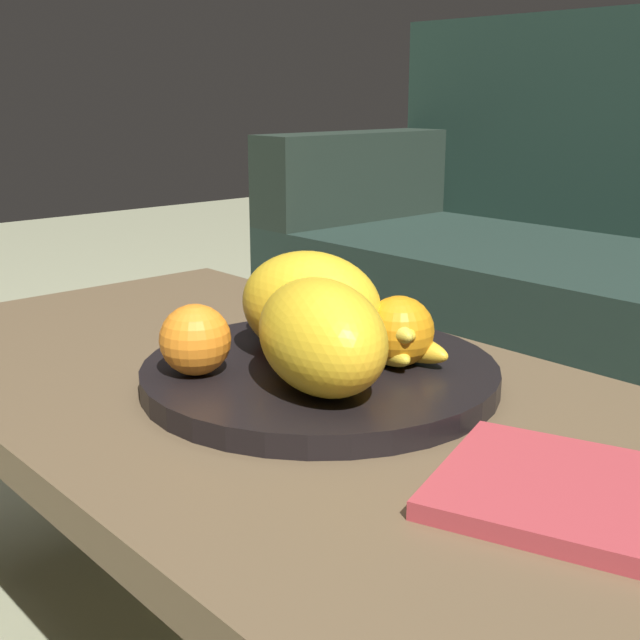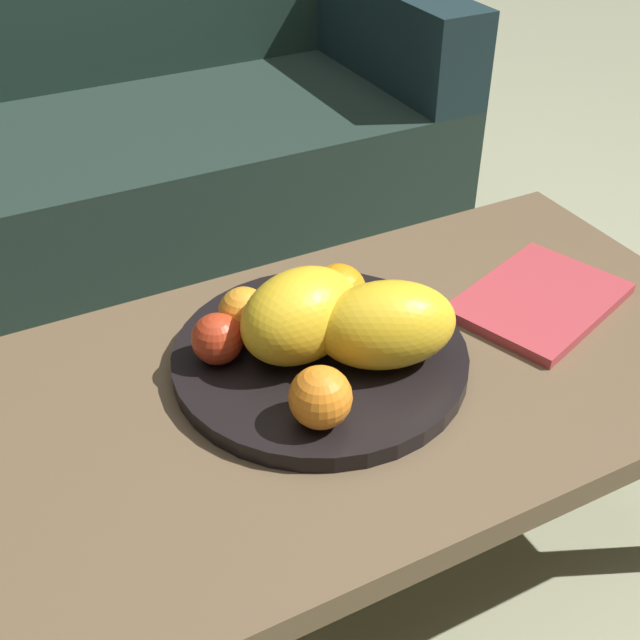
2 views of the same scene
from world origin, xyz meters
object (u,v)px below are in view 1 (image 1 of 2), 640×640
object	(u,v)px
coffee_table	(293,426)
orange_left	(195,340)
orange_right	(329,308)
melon_smaller_beside	(321,336)
orange_front	(399,331)
fruit_bowl	(320,374)
banana_bunch	(379,332)
melon_large_front	(310,305)
magazine	(599,498)
apple_front	(278,306)

from	to	relation	value
coffee_table	orange_left	xyz separation A→B (m)	(-0.05, -0.09, 0.11)
orange_right	melon_smaller_beside	bearing A→B (deg)	-44.78
orange_front	fruit_bowl	bearing A→B (deg)	-134.83
fruit_bowl	melon_smaller_beside	distance (m)	0.11
melon_smaller_beside	banana_bunch	xyz separation A→B (m)	(-0.04, 0.12, -0.03)
fruit_bowl	melon_large_front	bearing A→B (deg)	163.24
orange_front	banana_bunch	distance (m)	0.03
melon_smaller_beside	melon_large_front	bearing A→B (deg)	144.51
melon_smaller_beside	orange_right	xyz separation A→B (m)	(-0.14, 0.14, -0.02)
melon_large_front	orange_front	distance (m)	0.10
coffee_table	orange_right	distance (m)	0.17
magazine	melon_large_front	bearing A→B (deg)	155.40
banana_bunch	magazine	size ratio (longest dim) A/B	0.67
orange_front	banana_bunch	world-z (taller)	orange_front
coffee_table	apple_front	distance (m)	0.17
melon_large_front	banana_bunch	distance (m)	0.08
melon_smaller_beside	apple_front	bearing A→B (deg)	152.46
orange_front	apple_front	size ratio (longest dim) A/B	1.14
orange_left	melon_large_front	bearing A→B (deg)	73.52
banana_bunch	magazine	xyz separation A→B (m)	(0.33, -0.09, -0.05)
coffee_table	fruit_bowl	size ratio (longest dim) A/B	3.03
magazine	orange_left	bearing A→B (deg)	173.23
fruit_bowl	orange_left	xyz separation A→B (m)	(-0.06, -0.12, 0.05)
coffee_table	orange_front	size ratio (longest dim) A/B	15.45
apple_front	magazine	bearing A→B (deg)	-8.03
orange_left	banana_bunch	size ratio (longest dim) A/B	0.45
orange_left	orange_right	size ratio (longest dim) A/B	1.09
orange_front	magazine	world-z (taller)	orange_front
melon_smaller_beside	orange_front	xyz separation A→B (m)	(-0.00, 0.12, -0.02)
melon_large_front	orange_right	world-z (taller)	melon_large_front
coffee_table	fruit_bowl	distance (m)	0.06
orange_front	orange_left	distance (m)	0.22
fruit_bowl	magazine	size ratio (longest dim) A/B	1.58
melon_large_front	magazine	distance (m)	0.39
orange_front	melon_smaller_beside	bearing A→B (deg)	-88.05
melon_smaller_beside	banana_bunch	distance (m)	0.13
orange_right	magazine	distance (m)	0.44
orange_right	apple_front	xyz separation A→B (m)	(-0.05, -0.04, -0.00)
melon_smaller_beside	orange_right	distance (m)	0.20
coffee_table	orange_front	distance (m)	0.16
coffee_table	apple_front	bearing A→B (deg)	147.11
orange_left	banana_bunch	xyz separation A→B (m)	(0.09, 0.18, -0.01)
orange_front	banana_bunch	size ratio (longest dim) A/B	0.46
coffee_table	melon_smaller_beside	size ratio (longest dim) A/B	6.58
melon_large_front	orange_front	xyz separation A→B (m)	(0.08, 0.05, -0.02)
fruit_bowl	orange_front	world-z (taller)	orange_front
orange_right	coffee_table	bearing A→B (deg)	-60.27
coffee_table	orange_left	world-z (taller)	orange_left
melon_smaller_beside	orange_left	bearing A→B (deg)	-152.83
melon_large_front	orange_right	distance (m)	0.09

